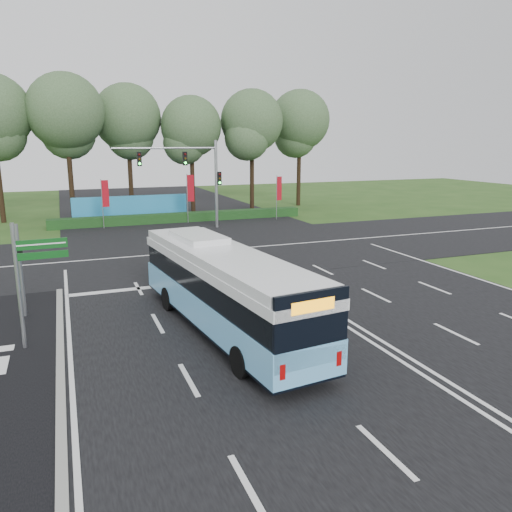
{
  "coord_description": "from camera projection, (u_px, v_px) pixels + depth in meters",
  "views": [
    {
      "loc": [
        -9.62,
        -18.23,
        6.83
      ],
      "look_at": [
        -1.76,
        2.0,
        1.87
      ],
      "focal_mm": 35.0,
      "sensor_mm": 36.0,
      "label": 1
    }
  ],
  "objects": [
    {
      "name": "pedestrian_signal",
      "position": [
        20.0,
        268.0,
        19.44
      ],
      "size": [
        0.33,
        0.43,
        3.77
      ],
      "rotation": [
        0.0,
        0.0,
        0.16
      ],
      "color": "gray",
      "rests_on": "ground"
    },
    {
      "name": "city_bus",
      "position": [
        224.0,
        289.0,
        18.08
      ],
      "size": [
        3.66,
        11.62,
        3.28
      ],
      "rotation": [
        0.0,
        0.0,
        0.11
      ],
      "color": "#69BDF5",
      "rests_on": "ground"
    },
    {
      "name": "street_sign",
      "position": [
        29.0,
        271.0,
        16.4
      ],
      "size": [
        1.69,
        0.17,
        4.32
      ],
      "rotation": [
        0.0,
        0.0,
        0.05
      ],
      "color": "gray",
      "rests_on": "ground"
    },
    {
      "name": "ground",
      "position": [
        311.0,
        305.0,
        21.48
      ],
      "size": [
        120.0,
        120.0,
        0.0
      ],
      "primitive_type": "plane",
      "color": "#274A18",
      "rests_on": "ground"
    },
    {
      "name": "banner_flag_right",
      "position": [
        279.0,
        191.0,
        44.52
      ],
      "size": [
        0.57,
        0.18,
        3.94
      ],
      "rotation": [
        0.0,
        0.0,
        0.24
      ],
      "color": "gray",
      "rests_on": "ground"
    },
    {
      "name": "eucalyptus_row",
      "position": [
        128.0,
        118.0,
        46.2
      ],
      "size": [
        42.71,
        9.42,
        12.73
      ],
      "color": "black",
      "rests_on": "ground"
    },
    {
      "name": "kerb_strip",
      "position": [
        60.0,
        370.0,
        15.18
      ],
      "size": [
        0.25,
        18.0,
        0.12
      ],
      "primitive_type": "cube",
      "color": "gray",
      "rests_on": "ground"
    },
    {
      "name": "blue_hoarding",
      "position": [
        131.0,
        208.0,
        44.36
      ],
      "size": [
        10.0,
        0.3,
        2.2
      ],
      "primitive_type": "cube",
      "color": "#2284BB",
      "rests_on": "ground"
    },
    {
      "name": "banner_flag_left",
      "position": [
        105.0,
        196.0,
        39.78
      ],
      "size": [
        0.59,
        0.13,
        3.99
      ],
      "rotation": [
        0.0,
        0.0,
        0.14
      ],
      "color": "gray",
      "rests_on": "ground"
    },
    {
      "name": "banner_flag_mid",
      "position": [
        190.0,
        191.0,
        42.57
      ],
      "size": [
        0.6,
        0.24,
        4.23
      ],
      "rotation": [
        0.0,
        0.0,
        -0.33
      ],
      "color": "gray",
      "rests_on": "ground"
    },
    {
      "name": "road_main",
      "position": [
        311.0,
        304.0,
        21.48
      ],
      "size": [
        20.0,
        120.0,
        0.04
      ],
      "primitive_type": "cube",
      "color": "black",
      "rests_on": "ground"
    },
    {
      "name": "traffic_light_gantry",
      "position": [
        194.0,
        171.0,
        39.15
      ],
      "size": [
        8.41,
        0.28,
        7.0
      ],
      "color": "gray",
      "rests_on": "ground"
    },
    {
      "name": "hedge",
      "position": [
        182.0,
        217.0,
        43.66
      ],
      "size": [
        22.0,
        1.2,
        0.8
      ],
      "primitive_type": "cube",
      "color": "#143412",
      "rests_on": "ground"
    },
    {
      "name": "road_cross",
      "position": [
        226.0,
        250.0,
        32.38
      ],
      "size": [
        120.0,
        14.0,
        0.05
      ],
      "primitive_type": "cube",
      "color": "black",
      "rests_on": "ground"
    }
  ]
}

